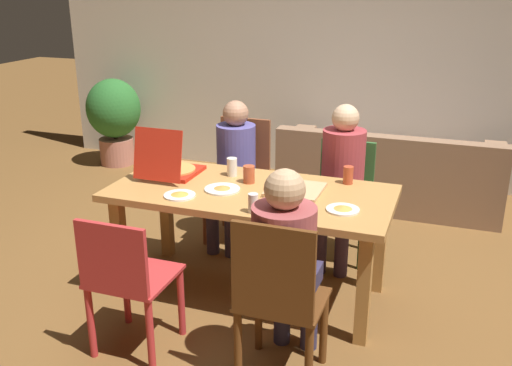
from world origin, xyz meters
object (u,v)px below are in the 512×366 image
at_px(drinking_glass_0, 253,203).
at_px(potted_plant, 114,115).
at_px(couch, 389,176).
at_px(chair_2, 278,298).
at_px(chair_3, 126,279).
at_px(drinking_glass_3, 348,175).
at_px(drinking_glass_1, 249,174).
at_px(chair_0, 241,172).
at_px(drinking_glass_2, 232,167).
at_px(pizza_box_1, 171,168).
at_px(chair_1, 344,192).
at_px(plate_1, 180,195).
at_px(plate_2, 222,189).
at_px(person_0, 233,162).
at_px(plate_0, 343,209).
at_px(dining_table, 251,203).
at_px(person_2, 286,254).
at_px(pizza_box_0, 295,190).
at_px(person_1, 341,173).

distance_m(drinking_glass_0, potted_plant, 3.74).
xyz_separation_m(drinking_glass_0, couch, (0.52, 2.38, -0.54)).
bearing_deg(chair_2, chair_3, -177.41).
xyz_separation_m(drinking_glass_3, couch, (0.09, 1.68, -0.54)).
bearing_deg(drinking_glass_3, drinking_glass_1, -161.88).
distance_m(chair_0, drinking_glass_2, 0.76).
bearing_deg(drinking_glass_0, pizza_box_1, 149.99).
bearing_deg(chair_1, plate_1, -127.38).
bearing_deg(drinking_glass_2, chair_2, -57.49).
distance_m(plate_2, potted_plant, 3.30).
xyz_separation_m(person_0, plate_0, (1.06, -0.88, 0.08)).
bearing_deg(chair_0, drinking_glass_0, -65.89).
height_order(dining_table, person_2, person_2).
relative_size(dining_table, pizza_box_1, 4.31).
xyz_separation_m(person_2, drinking_glass_3, (0.12, 1.05, 0.12)).
bearing_deg(drinking_glass_2, pizza_box_0, -17.61).
bearing_deg(drinking_glass_1, person_0, 120.71).
height_order(plate_1, drinking_glass_0, drinking_glass_0).
distance_m(pizza_box_1, drinking_glass_3, 1.23).
height_order(chair_3, potted_plant, potted_plant).
bearing_deg(chair_0, pizza_box_0, -50.12).
relative_size(plate_1, drinking_glass_2, 1.57).
bearing_deg(drinking_glass_3, plate_1, -148.13).
height_order(person_2, plate_2, person_2).
bearing_deg(person_1, drinking_glass_0, -106.34).
relative_size(dining_table, plate_2, 7.94).
bearing_deg(chair_3, plate_2, 73.38).
distance_m(plate_0, drinking_glass_0, 0.54).
bearing_deg(plate_2, pizza_box_1, 160.89).
distance_m(chair_1, potted_plant, 3.30).
xyz_separation_m(chair_0, plate_2, (0.24, -0.98, 0.22)).
height_order(dining_table, plate_1, plate_1).
bearing_deg(person_2, chair_3, -168.81).
height_order(pizza_box_0, drinking_glass_3, drinking_glass_3).
bearing_deg(drinking_glass_2, dining_table, -45.37).
distance_m(person_0, plate_2, 0.84).
height_order(chair_1, person_1, person_1).
bearing_deg(couch, drinking_glass_0, -102.42).
bearing_deg(plate_1, chair_3, -92.97).
bearing_deg(drinking_glass_0, potted_plant, 135.52).
height_order(pizza_box_0, drinking_glass_2, drinking_glass_2).
height_order(chair_2, drinking_glass_0, chair_2).
bearing_deg(potted_plant, chair_1, -25.38).
distance_m(dining_table, pizza_box_1, 0.66).
bearing_deg(drinking_glass_3, chair_2, -95.71).
height_order(dining_table, chair_0, chair_0).
xyz_separation_m(chair_2, drinking_glass_1, (-0.52, 0.97, 0.30)).
height_order(plate_1, couch, plate_1).
relative_size(chair_3, plate_1, 4.28).
bearing_deg(person_2, drinking_glass_2, 126.08).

